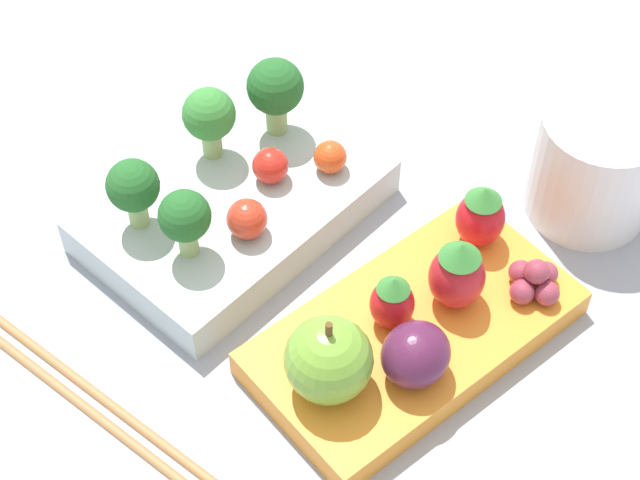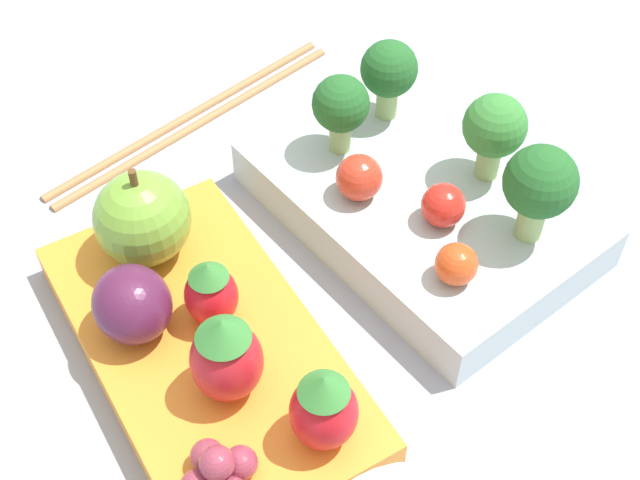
% 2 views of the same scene
% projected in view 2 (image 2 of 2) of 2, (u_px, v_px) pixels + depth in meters
% --- Properties ---
extents(ground_plane, '(4.00, 4.00, 0.00)m').
position_uv_depth(ground_plane, '(313.00, 291.00, 0.46)').
color(ground_plane, '#939EB2').
extents(bento_box_savoury, '(0.19, 0.14, 0.03)m').
position_uv_depth(bento_box_savoury, '(420.00, 204.00, 0.49)').
color(bento_box_savoury, silver).
rests_on(bento_box_savoury, ground_plane).
extents(bento_box_fruit, '(0.19, 0.11, 0.02)m').
position_uv_depth(bento_box_fruit, '(207.00, 351.00, 0.43)').
color(bento_box_fruit, orange).
rests_on(bento_box_fruit, ground_plane).
extents(broccoli_floret_0, '(0.04, 0.04, 0.06)m').
position_uv_depth(broccoli_floret_0, '(540.00, 185.00, 0.43)').
color(broccoli_floret_0, '#93B770').
rests_on(broccoli_floret_0, bento_box_savoury).
extents(broccoli_floret_1, '(0.03, 0.03, 0.05)m').
position_uv_depth(broccoli_floret_1, '(499.00, 133.00, 0.46)').
color(broccoli_floret_1, '#93B770').
rests_on(broccoli_floret_1, bento_box_savoury).
extents(broccoli_floret_2, '(0.03, 0.03, 0.05)m').
position_uv_depth(broccoli_floret_2, '(389.00, 71.00, 0.49)').
color(broccoli_floret_2, '#93B770').
rests_on(broccoli_floret_2, bento_box_savoury).
extents(broccoli_floret_3, '(0.03, 0.03, 0.05)m').
position_uv_depth(broccoli_floret_3, '(341.00, 106.00, 0.47)').
color(broccoli_floret_3, '#93B770').
rests_on(broccoli_floret_3, bento_box_savoury).
extents(cherry_tomato_0, '(0.02, 0.02, 0.02)m').
position_uv_depth(cherry_tomato_0, '(456.00, 264.00, 0.43)').
color(cherry_tomato_0, '#DB4C1E').
rests_on(cherry_tomato_0, bento_box_savoury).
extents(cherry_tomato_1, '(0.02, 0.02, 0.02)m').
position_uv_depth(cherry_tomato_1, '(359.00, 178.00, 0.46)').
color(cherry_tomato_1, red).
rests_on(cherry_tomato_1, bento_box_savoury).
extents(cherry_tomato_2, '(0.02, 0.02, 0.02)m').
position_uv_depth(cherry_tomato_2, '(443.00, 205.00, 0.45)').
color(cherry_tomato_2, red).
rests_on(cherry_tomato_2, bento_box_savoury).
extents(apple, '(0.05, 0.05, 0.06)m').
position_uv_depth(apple, '(142.00, 219.00, 0.44)').
color(apple, '#70A838').
rests_on(apple, bento_box_fruit).
extents(strawberry_0, '(0.03, 0.03, 0.05)m').
position_uv_depth(strawberry_0, '(226.00, 357.00, 0.39)').
color(strawberry_0, red).
rests_on(strawberry_0, bento_box_fruit).
extents(strawberry_1, '(0.03, 0.03, 0.05)m').
position_uv_depth(strawberry_1, '(324.00, 409.00, 0.37)').
color(strawberry_1, red).
rests_on(strawberry_1, bento_box_fruit).
extents(strawberry_2, '(0.03, 0.03, 0.04)m').
position_uv_depth(strawberry_2, '(207.00, 287.00, 0.42)').
color(strawberry_2, red).
rests_on(strawberry_2, bento_box_fruit).
extents(plum, '(0.04, 0.04, 0.04)m').
position_uv_depth(plum, '(132.00, 304.00, 0.41)').
color(plum, '#511E42').
rests_on(plum, bento_box_fruit).
extents(grape_cluster, '(0.04, 0.04, 0.03)m').
position_uv_depth(grape_cluster, '(219.00, 473.00, 0.37)').
color(grape_cluster, '#93384C').
rests_on(grape_cluster, bento_box_fruit).
extents(chopsticks_pair, '(0.06, 0.21, 0.01)m').
position_uv_depth(chopsticks_pair, '(193.00, 117.00, 0.55)').
color(chopsticks_pair, '#A37547').
rests_on(chopsticks_pair, ground_plane).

